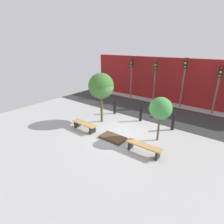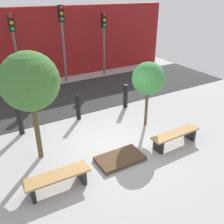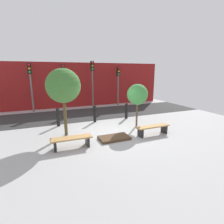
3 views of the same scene
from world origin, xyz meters
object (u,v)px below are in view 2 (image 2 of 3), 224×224
Objects in this scene: tree_behind_right_bench at (148,79)px; bollard_left at (78,107)px; bench_right at (175,136)px; bollard_center at (126,96)px; planter_bed at (120,159)px; traffic_light_mid_west at (14,39)px; traffic_light_mid_east at (62,31)px; bollard_far_left at (20,121)px; traffic_light_east at (104,33)px; bench_left at (57,179)px; tree_behind_left_bench at (30,82)px.

bollard_left is (-2.00, 1.70, -1.31)m from tree_behind_right_bench.
bollard_center is (0.20, 3.29, 0.18)m from bench_right.
traffic_light_mid_west reaches higher than planter_bed.
traffic_light_mid_east is at bearing 0.01° from traffic_light_mid_west.
traffic_light_mid_west reaches higher than bollard_far_left.
planter_bed is at bearing -115.56° from traffic_light_east.
planter_bed is 3.12m from bollard_left.
traffic_light_mid_east reaches higher than planter_bed.
planter_bed is at bearing -90.00° from bollard_left.
bench_left is at bearing -121.33° from bollard_left.
tree_behind_left_bench is at bearing -83.35° from bollard_far_left.
planter_bed is (-2.00, 0.20, -0.28)m from bench_right.
traffic_light_mid_east is (-1.00, 4.46, 2.19)m from bollard_center.
traffic_light_east is (5.81, 4.46, 1.89)m from bollard_far_left.
planter_bed is 0.36× the size of traffic_light_mid_east.
bench_left is at bearing -141.96° from bollard_center.
bollard_center is (0.20, 1.70, -1.31)m from tree_behind_right_bench.
bollard_center is (2.20, 3.09, 0.45)m from planter_bed.
bollard_center is at bearing 83.35° from tree_behind_right_bench.
tree_behind_left_bench is 0.83× the size of traffic_light_mid_east.
planter_bed is 1.38× the size of bollard_center.
bollard_center is at bearing 0.00° from bollard_left.
planter_bed is at bearing -34.74° from tree_behind_left_bench.
tree_behind_left_bench is 3.15× the size of bollard_left.
tree_behind_left_bench reaches higher than bollard_left.
bollard_far_left is at bearing 180.00° from bollard_left.
planter_bed is at bearing -80.94° from traffic_light_mid_west.
tree_behind_right_bench is (4.00, 1.59, 1.50)m from bench_left.
traffic_light_east is (1.61, 7.75, 2.08)m from bench_right.
traffic_light_mid_east is (3.40, 4.46, 2.18)m from bollard_far_left.
traffic_light_mid_west reaches higher than bollard_center.
tree_behind_left_bench is (-4.00, 1.59, 2.09)m from bench_right.
bench_right is at bearing -67.54° from traffic_light_mid_west.
bollard_far_left reaches higher than bench_left.
bollard_left is 5.11m from traffic_light_mid_east.
tree_behind_right_bench reaches higher than bollard_center.
tree_behind_right_bench is 0.62× the size of traffic_light_mid_east.
traffic_light_mid_west is at bearing 117.48° from tree_behind_right_bench.
traffic_light_east is at bearing 72.46° from bollard_center.
traffic_light_mid_east is (3.20, 6.16, 0.27)m from tree_behind_left_bench.
traffic_light_mid_west is at bearing 99.06° from planter_bed.
bollard_left is 5.03m from traffic_light_mid_west.
bench_left is 1.20× the size of planter_bed.
bollard_center is 5.05m from traffic_light_east.
traffic_light_east reaches higher than bench_right.
bollard_left is at bearing -128.97° from traffic_light_east.
tree_behind_right_bench reaches higher than bollard_left.
bollard_far_left is 1.02× the size of bollard_center.
planter_bed is 1.35× the size of bollard_far_left.
traffic_light_east reaches higher than bollard_far_left.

